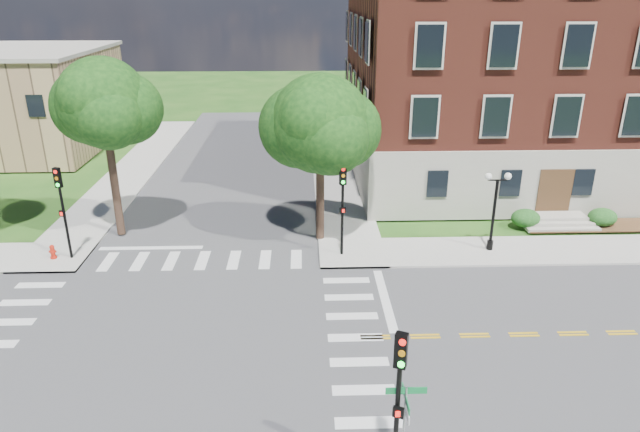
{
  "coord_description": "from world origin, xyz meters",
  "views": [
    {
      "loc": [
        5.16,
        -19.23,
        12.92
      ],
      "look_at": [
        5.95,
        5.16,
        3.2
      ],
      "focal_mm": 32.0,
      "sensor_mm": 36.0,
      "label": 1
    }
  ],
  "objects_px": {
    "twin_lamp_west": "(494,207)",
    "traffic_signal_ne": "(343,199)",
    "traffic_signal_nw": "(62,202)",
    "street_sign_pole": "(405,415)",
    "traffic_signal_se": "(399,391)",
    "fire_hydrant": "(53,252)"
  },
  "relations": [
    {
      "from": "twin_lamp_west",
      "to": "traffic_signal_ne",
      "type": "bearing_deg",
      "value": -177.62
    },
    {
      "from": "traffic_signal_ne",
      "to": "traffic_signal_nw",
      "type": "height_order",
      "value": "same"
    },
    {
      "from": "traffic_signal_ne",
      "to": "street_sign_pole",
      "type": "height_order",
      "value": "traffic_signal_ne"
    },
    {
      "from": "traffic_signal_se",
      "to": "traffic_signal_ne",
      "type": "height_order",
      "value": "same"
    },
    {
      "from": "traffic_signal_se",
      "to": "street_sign_pole",
      "type": "height_order",
      "value": "traffic_signal_se"
    },
    {
      "from": "traffic_signal_ne",
      "to": "fire_hydrant",
      "type": "relative_size",
      "value": 6.4
    },
    {
      "from": "traffic_signal_se",
      "to": "traffic_signal_ne",
      "type": "relative_size",
      "value": 1.0
    },
    {
      "from": "street_sign_pole",
      "to": "twin_lamp_west",
      "type": "bearing_deg",
      "value": 64.31
    },
    {
      "from": "fire_hydrant",
      "to": "traffic_signal_se",
      "type": "bearing_deg",
      "value": -43.94
    },
    {
      "from": "street_sign_pole",
      "to": "fire_hydrant",
      "type": "height_order",
      "value": "street_sign_pole"
    },
    {
      "from": "traffic_signal_se",
      "to": "twin_lamp_west",
      "type": "xyz_separation_m",
      "value": [
        7.42,
        15.02,
        -0.66
      ]
    },
    {
      "from": "street_sign_pole",
      "to": "traffic_signal_ne",
      "type": "bearing_deg",
      "value": 92.63
    },
    {
      "from": "traffic_signal_nw",
      "to": "street_sign_pole",
      "type": "bearing_deg",
      "value": -45.16
    },
    {
      "from": "traffic_signal_se",
      "to": "fire_hydrant",
      "type": "bearing_deg",
      "value": 136.06
    },
    {
      "from": "traffic_signal_se",
      "to": "traffic_signal_ne",
      "type": "distance_m",
      "value": 14.7
    },
    {
      "from": "traffic_signal_se",
      "to": "street_sign_pole",
      "type": "xyz_separation_m",
      "value": [
        0.23,
        0.07,
        -0.88
      ]
    },
    {
      "from": "twin_lamp_west",
      "to": "street_sign_pole",
      "type": "bearing_deg",
      "value": -115.69
    },
    {
      "from": "street_sign_pole",
      "to": "traffic_signal_nw",
      "type": "bearing_deg",
      "value": 134.84
    },
    {
      "from": "traffic_signal_ne",
      "to": "fire_hydrant",
      "type": "bearing_deg",
      "value": -179.9
    },
    {
      "from": "traffic_signal_se",
      "to": "street_sign_pole",
      "type": "bearing_deg",
      "value": 17.38
    },
    {
      "from": "traffic_signal_se",
      "to": "street_sign_pole",
      "type": "distance_m",
      "value": 0.91
    },
    {
      "from": "traffic_signal_nw",
      "to": "twin_lamp_west",
      "type": "xyz_separation_m",
      "value": [
        21.76,
        0.3,
        -0.66
      ]
    }
  ]
}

